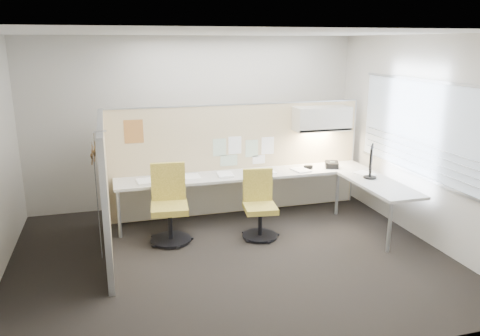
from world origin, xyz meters
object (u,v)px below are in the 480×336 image
object	(u,v)px
monitor	(371,160)
phone	(331,165)
chair_left	(169,206)
chair_right	(259,206)
desk	(269,182)

from	to	relation	value
monitor	phone	bearing A→B (deg)	56.08
chair_left	monitor	size ratio (longest dim) A/B	2.21
chair_right	phone	bearing A→B (deg)	32.08
desk	phone	bearing A→B (deg)	4.10
desk	chair_left	bearing A→B (deg)	-166.55
chair_left	chair_right	world-z (taller)	chair_left
desk	chair_left	distance (m)	1.65
desk	chair_right	size ratio (longest dim) A/B	4.22
chair_left	phone	xyz separation A→B (m)	(2.69, 0.46, 0.28)
phone	desk	bearing A→B (deg)	-156.31
chair_right	chair_left	bearing A→B (deg)	177.85
desk	phone	distance (m)	1.11
desk	phone	xyz separation A→B (m)	(1.09, 0.08, 0.18)
chair_right	phone	size ratio (longest dim) A/B	3.62
desk	monitor	xyz separation A→B (m)	(1.37, -0.62, 0.41)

